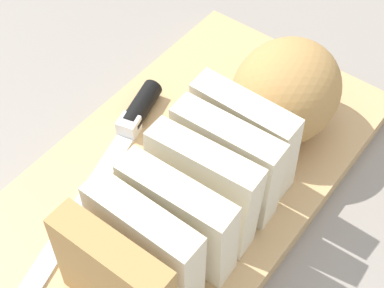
% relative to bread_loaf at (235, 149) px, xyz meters
% --- Properties ---
extents(ground_plane, '(3.00, 3.00, 0.00)m').
position_rel_bread_loaf_xyz_m(ground_plane, '(0.01, -0.04, -0.07)').
color(ground_plane, gray).
extents(cutting_board, '(0.43, 0.27, 0.02)m').
position_rel_bread_loaf_xyz_m(cutting_board, '(0.01, -0.04, -0.06)').
color(cutting_board, tan).
rests_on(cutting_board, ground_plane).
extents(bread_loaf, '(0.33, 0.12, 0.10)m').
position_rel_bread_loaf_xyz_m(bread_loaf, '(0.00, 0.00, 0.00)').
color(bread_loaf, tan).
rests_on(bread_loaf, cutting_board).
extents(bread_knife, '(0.29, 0.11, 0.02)m').
position_rel_bread_loaf_xyz_m(bread_knife, '(0.03, -0.11, -0.04)').
color(bread_knife, silver).
rests_on(bread_knife, cutting_board).
extents(crumb_near_knife, '(0.00, 0.00, 0.00)m').
position_rel_bread_loaf_xyz_m(crumb_near_knife, '(0.05, 0.00, -0.05)').
color(crumb_near_knife, tan).
rests_on(crumb_near_knife, cutting_board).
extents(crumb_near_loaf, '(0.01, 0.01, 0.01)m').
position_rel_bread_loaf_xyz_m(crumb_near_loaf, '(-0.07, -0.08, -0.05)').
color(crumb_near_loaf, tan).
rests_on(crumb_near_loaf, cutting_board).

